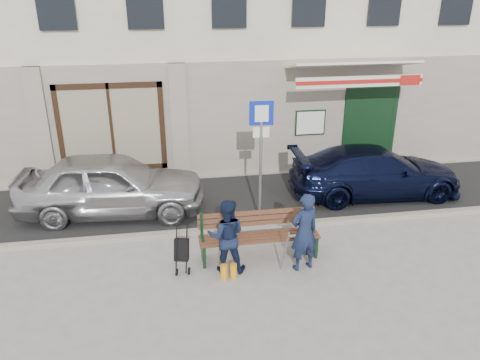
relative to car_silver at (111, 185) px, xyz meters
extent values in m
plane|color=#9E9991|center=(3.12, -2.90, -0.74)|extent=(80.00, 80.00, 0.00)
cube|color=#282828|center=(3.12, 0.20, -0.73)|extent=(60.00, 3.20, 0.01)
cube|color=#9E9384|center=(3.12, -1.40, -0.68)|extent=(60.00, 0.18, 0.12)
cube|color=#9E9384|center=(3.12, 2.06, 0.86)|extent=(20.00, 0.12, 3.20)
cube|color=maroon|center=(-0.08, 2.12, 0.81)|extent=(2.50, 0.12, 2.00)
cube|color=black|center=(7.22, 1.98, 0.56)|extent=(1.60, 0.10, 2.60)
cube|color=black|center=(7.22, 2.45, 0.46)|extent=(1.25, 0.90, 2.40)
cube|color=white|center=(5.42, 1.95, 0.71)|extent=(0.80, 0.03, 0.65)
cube|color=white|center=(6.32, 1.72, 2.34)|extent=(3.40, 1.72, 0.42)
cube|color=white|center=(6.32, 0.87, 2.06)|extent=(3.40, 0.05, 0.28)
cube|color=#A91A14|center=(6.32, 0.84, 2.06)|extent=(3.40, 0.02, 0.10)
imported|color=#B9B9BE|center=(0.00, 0.00, 0.00)|extent=(4.47, 2.08, 1.48)
imported|color=black|center=(6.61, 0.01, -0.10)|extent=(4.44, 1.91, 1.27)
cylinder|color=gray|center=(3.37, -0.97, 0.62)|extent=(0.07, 0.07, 2.72)
cube|color=#0C23AA|center=(3.37, -0.97, 1.83)|extent=(0.52, 0.06, 0.52)
cube|color=white|center=(3.37, -1.00, 1.83)|extent=(0.29, 0.04, 0.36)
cube|color=white|center=(3.37, -0.97, 1.41)|extent=(0.36, 0.05, 0.23)
cube|color=brown|center=(3.05, -2.50, -0.29)|extent=(2.40, 0.50, 0.04)
cube|color=brown|center=(3.05, -2.22, 0.00)|extent=(2.40, 0.10, 0.36)
cube|color=black|center=(1.93, -2.50, -0.51)|extent=(0.06, 0.50, 0.45)
cube|color=black|center=(4.17, -2.50, -0.51)|extent=(0.06, 0.50, 0.45)
cube|color=white|center=(3.80, -2.60, -0.26)|extent=(0.34, 0.25, 0.11)
cylinder|color=gray|center=(3.40, -3.17, -0.24)|extent=(0.07, 0.34, 0.96)
cylinder|color=orange|center=(2.25, -3.15, -0.59)|extent=(0.13, 0.13, 0.30)
cylinder|color=orange|center=(2.43, -3.15, -0.59)|extent=(0.13, 0.13, 0.30)
imported|color=#161F3D|center=(3.80, -3.03, 0.05)|extent=(0.65, 0.51, 1.58)
imported|color=#141C38|center=(2.35, -2.85, 0.00)|extent=(0.80, 0.67, 1.47)
cylinder|color=black|center=(1.38, -2.89, -0.67)|extent=(0.06, 0.14, 0.13)
cylinder|color=black|center=(1.61, -2.89, -0.67)|extent=(0.06, 0.14, 0.13)
cube|color=black|center=(1.50, -2.70, -0.31)|extent=(0.32, 0.30, 0.45)
cylinder|color=black|center=(1.50, -2.59, 0.18)|extent=(0.25, 0.09, 0.02)
camera|label=1|loc=(1.35, -10.46, 4.35)|focal=35.00mm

